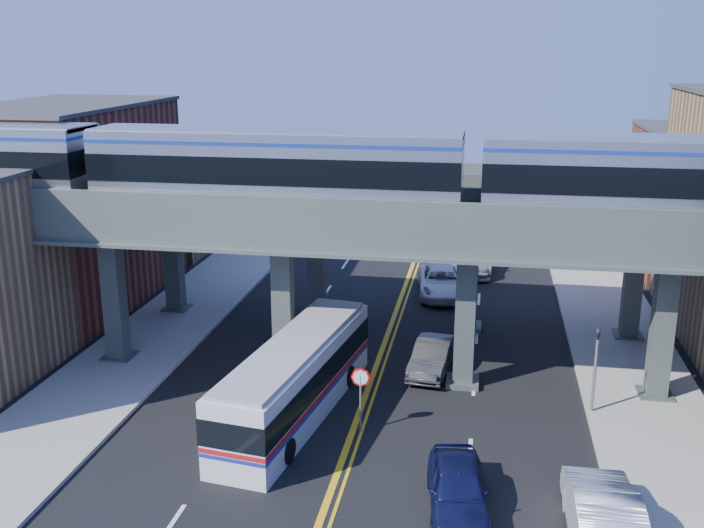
{
  "coord_description": "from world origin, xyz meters",
  "views": [
    {
      "loc": [
        4.64,
        -23.84,
        14.41
      ],
      "look_at": [
        -0.84,
        7.64,
        5.33
      ],
      "focal_mm": 40.0,
      "sensor_mm": 36.0,
      "label": 1
    }
  ],
  "objects_px": {
    "car_lane_c": "(441,282)",
    "car_parked_curb": "(604,517)",
    "transit_train": "(276,167)",
    "transit_bus": "(296,380)",
    "stop_sign": "(361,389)",
    "traffic_signal": "(596,361)",
    "car_lane_a": "(458,488)",
    "car_lane_b": "(433,356)",
    "car_lane_d": "(473,257)"
  },
  "relations": [
    {
      "from": "transit_bus",
      "to": "car_lane_d",
      "type": "distance_m",
      "value": 22.94
    },
    {
      "from": "car_lane_d",
      "to": "car_lane_b",
      "type": "bearing_deg",
      "value": -93.18
    },
    {
      "from": "traffic_signal",
      "to": "stop_sign",
      "type": "bearing_deg",
      "value": -161.37
    },
    {
      "from": "car_lane_c",
      "to": "car_parked_curb",
      "type": "distance_m",
      "value": 24.03
    },
    {
      "from": "car_lane_b",
      "to": "stop_sign",
      "type": "bearing_deg",
      "value": -103.58
    },
    {
      "from": "stop_sign",
      "to": "car_lane_c",
      "type": "distance_m",
      "value": 17.65
    },
    {
      "from": "traffic_signal",
      "to": "car_lane_c",
      "type": "xyz_separation_m",
      "value": [
        -6.93,
        14.52,
        -1.51
      ]
    },
    {
      "from": "car_lane_c",
      "to": "car_lane_a",
      "type": "bearing_deg",
      "value": -91.78
    },
    {
      "from": "car_lane_a",
      "to": "car_lane_b",
      "type": "height_order",
      "value": "car_lane_a"
    },
    {
      "from": "car_parked_curb",
      "to": "car_lane_c",
      "type": "bearing_deg",
      "value": -76.05
    },
    {
      "from": "transit_bus",
      "to": "traffic_signal",
      "type": "bearing_deg",
      "value": -71.84
    },
    {
      "from": "car_lane_b",
      "to": "traffic_signal",
      "type": "bearing_deg",
      "value": -18.74
    },
    {
      "from": "car_lane_a",
      "to": "transit_train",
      "type": "bearing_deg",
      "value": 124.35
    },
    {
      "from": "car_lane_a",
      "to": "car_lane_b",
      "type": "xyz_separation_m",
      "value": [
        -1.6,
        10.84,
        -0.07
      ]
    },
    {
      "from": "transit_bus",
      "to": "car_lane_a",
      "type": "relative_size",
      "value": 2.48
    },
    {
      "from": "stop_sign",
      "to": "car_lane_a",
      "type": "xyz_separation_m",
      "value": [
        3.89,
        -4.68,
        -0.96
      ]
    },
    {
      "from": "traffic_signal",
      "to": "car_lane_a",
      "type": "bearing_deg",
      "value": -123.1
    },
    {
      "from": "stop_sign",
      "to": "transit_bus",
      "type": "xyz_separation_m",
      "value": [
        -2.78,
        0.99,
        -0.26
      ]
    },
    {
      "from": "traffic_signal",
      "to": "car_parked_curb",
      "type": "xyz_separation_m",
      "value": [
        -0.7,
        -8.69,
        -1.38
      ]
    },
    {
      "from": "traffic_signal",
      "to": "car_lane_b",
      "type": "bearing_deg",
      "value": 154.43
    },
    {
      "from": "stop_sign",
      "to": "car_lane_c",
      "type": "relative_size",
      "value": 0.46
    },
    {
      "from": "traffic_signal",
      "to": "car_lane_a",
      "type": "height_order",
      "value": "traffic_signal"
    },
    {
      "from": "stop_sign",
      "to": "transit_bus",
      "type": "relative_size",
      "value": 0.23
    },
    {
      "from": "traffic_signal",
      "to": "car_lane_c",
      "type": "distance_m",
      "value": 16.16
    },
    {
      "from": "transit_bus",
      "to": "car_lane_b",
      "type": "bearing_deg",
      "value": -36.04
    },
    {
      "from": "stop_sign",
      "to": "car_lane_b",
      "type": "bearing_deg",
      "value": 69.59
    },
    {
      "from": "transit_train",
      "to": "car_lane_b",
      "type": "distance_m",
      "value": 10.99
    },
    {
      "from": "transit_train",
      "to": "car_lane_d",
      "type": "relative_size",
      "value": 7.84
    },
    {
      "from": "stop_sign",
      "to": "car_lane_b",
      "type": "height_order",
      "value": "stop_sign"
    },
    {
      "from": "car_lane_c",
      "to": "traffic_signal",
      "type": "bearing_deg",
      "value": -71.21
    },
    {
      "from": "stop_sign",
      "to": "traffic_signal",
      "type": "distance_m",
      "value": 9.41
    },
    {
      "from": "car_lane_b",
      "to": "car_parked_curb",
      "type": "bearing_deg",
      "value": -56.67
    },
    {
      "from": "traffic_signal",
      "to": "car_parked_curb",
      "type": "height_order",
      "value": "traffic_signal"
    },
    {
      "from": "transit_train",
      "to": "transit_bus",
      "type": "relative_size",
      "value": 4.18
    },
    {
      "from": "car_lane_c",
      "to": "car_lane_d",
      "type": "distance_m",
      "value": 5.75
    },
    {
      "from": "car_lane_a",
      "to": "car_lane_b",
      "type": "distance_m",
      "value": 10.96
    },
    {
      "from": "transit_train",
      "to": "car_lane_c",
      "type": "distance_m",
      "value": 16.46
    },
    {
      "from": "transit_bus",
      "to": "stop_sign",
      "type": "bearing_deg",
      "value": -101.24
    },
    {
      "from": "transit_bus",
      "to": "car_lane_b",
      "type": "xyz_separation_m",
      "value": [
        5.07,
        5.17,
        -0.77
      ]
    },
    {
      "from": "stop_sign",
      "to": "car_parked_curb",
      "type": "bearing_deg",
      "value": -34.75
    },
    {
      "from": "traffic_signal",
      "to": "transit_bus",
      "type": "bearing_deg",
      "value": -170.24
    },
    {
      "from": "car_lane_b",
      "to": "transit_train",
      "type": "bearing_deg",
      "value": -163.43
    },
    {
      "from": "car_parked_curb",
      "to": "car_lane_b",
      "type": "bearing_deg",
      "value": -64.58
    },
    {
      "from": "stop_sign",
      "to": "car_lane_d",
      "type": "distance_m",
      "value": 23.3
    },
    {
      "from": "transit_bus",
      "to": "car_lane_c",
      "type": "relative_size",
      "value": 2.05
    },
    {
      "from": "car_lane_b",
      "to": "transit_bus",
      "type": "bearing_deg",
      "value": -127.61
    },
    {
      "from": "car_lane_c",
      "to": "car_parked_curb",
      "type": "relative_size",
      "value": 1.02
    },
    {
      "from": "stop_sign",
      "to": "car_lane_a",
      "type": "relative_size",
      "value": 0.56
    },
    {
      "from": "car_lane_b",
      "to": "car_lane_d",
      "type": "height_order",
      "value": "car_lane_d"
    },
    {
      "from": "transit_train",
      "to": "car_lane_c",
      "type": "relative_size",
      "value": 8.57
    }
  ]
}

